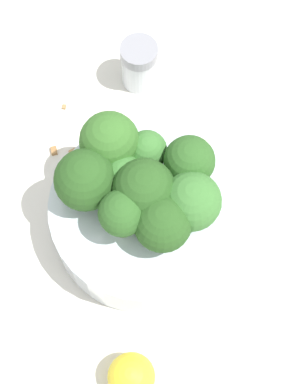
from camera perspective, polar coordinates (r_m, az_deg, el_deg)
name	(u,v)px	position (r m, az deg, el deg)	size (l,w,h in m)	color
ground_plane	(144,225)	(0.65, 0.00, -2.98)	(3.00, 3.00, 0.00)	silver
bowl	(144,216)	(0.62, 0.00, -2.14)	(0.18, 0.18, 0.05)	silver
broccoli_floret_0	(124,177)	(0.58, -1.79, 1.36)	(0.04, 0.04, 0.05)	#8EB770
broccoli_floret_1	(87,175)	(0.57, -5.12, 1.47)	(0.06, 0.06, 0.06)	#7A9E5B
broccoli_floret_2	(162,224)	(0.56, 1.65, -2.83)	(0.05, 0.05, 0.06)	#84AD66
broccoli_floret_3	(189,162)	(0.58, 4.05, 2.70)	(0.05, 0.05, 0.06)	#7A9E5B
broccoli_floret_4	(150,189)	(0.56, 0.51, 0.28)	(0.06, 0.06, 0.07)	#84AD66
broccoli_floret_5	(147,151)	(0.59, 0.27, 3.68)	(0.04, 0.04, 0.04)	#7A9E5B
broccoli_floret_6	(109,142)	(0.59, -3.09, 4.50)	(0.06, 0.06, 0.06)	#7A9E5B
broccoli_floret_7	(122,214)	(0.55, -1.97, -1.99)	(0.04, 0.04, 0.06)	#84AD66
broccoli_floret_8	(190,207)	(0.56, 4.14, -1.30)	(0.05, 0.05, 0.06)	#8EB770
pepper_shaker	(139,64)	(0.70, -0.44, 11.27)	(0.04, 0.04, 0.06)	silver
lemon_wedge	(131,376)	(0.59, -1.14, -16.07)	(0.04, 0.04, 0.04)	yellow
almond_crumb_0	(54,150)	(0.68, -8.03, 3.73)	(0.01, 0.01, 0.01)	olive
almond_crumb_1	(64,106)	(0.71, -7.13, 7.57)	(0.01, 0.00, 0.01)	#AD7F4C
almond_crumb_2	(73,151)	(0.68, -6.36, 3.64)	(0.01, 0.01, 0.01)	#AD7F4C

